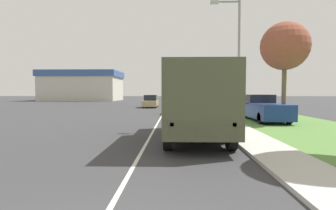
# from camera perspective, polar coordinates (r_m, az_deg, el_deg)

# --- Properties ---
(ground_plane) EXTENTS (180.00, 180.00, 0.00)m
(ground_plane) POSITION_cam_1_polar(r_m,az_deg,el_deg) (42.68, -0.02, 0.04)
(ground_plane) COLOR #38383A
(lane_centre_stripe) EXTENTS (0.12, 120.00, 0.00)m
(lane_centre_stripe) POSITION_cam_1_polar(r_m,az_deg,el_deg) (42.68, -0.02, 0.04)
(lane_centre_stripe) COLOR silver
(lane_centre_stripe) RESTS_ON ground
(sidewalk_right) EXTENTS (1.80, 120.00, 0.12)m
(sidewalk_right) POSITION_cam_1_polar(r_m,az_deg,el_deg) (42.79, 6.01, 0.11)
(sidewalk_right) COLOR beige
(sidewalk_right) RESTS_ON ground
(grass_strip_right) EXTENTS (7.00, 120.00, 0.02)m
(grass_strip_right) POSITION_cam_1_polar(r_m,az_deg,el_deg) (43.36, 11.82, 0.03)
(grass_strip_right) COLOR #56843D
(grass_strip_right) RESTS_ON ground
(military_truck) EXTENTS (2.58, 7.23, 3.17)m
(military_truck) POSITION_cam_1_polar(r_m,az_deg,el_deg) (11.48, 5.90, 0.94)
(military_truck) COLOR #606647
(military_truck) RESTS_ON ground
(car_nearest_ahead) EXTENTS (1.73, 4.48, 1.43)m
(car_nearest_ahead) POSITION_cam_1_polar(r_m,az_deg,el_deg) (24.83, 2.24, -0.49)
(car_nearest_ahead) COLOR tan
(car_nearest_ahead) RESTS_ON ground
(car_second_ahead) EXTENTS (1.87, 4.89, 1.69)m
(car_second_ahead) POSITION_cam_1_polar(r_m,az_deg,el_deg) (35.87, -3.80, 0.70)
(car_second_ahead) COLOR tan
(car_second_ahead) RESTS_ON ground
(car_third_ahead) EXTENTS (1.85, 4.28, 1.72)m
(car_third_ahead) POSITION_cam_1_polar(r_m,az_deg,el_deg) (45.39, 2.75, 1.17)
(car_third_ahead) COLOR silver
(car_third_ahead) RESTS_ON ground
(pickup_truck) EXTENTS (2.08, 5.61, 1.88)m
(pickup_truck) POSITION_cam_1_polar(r_m,az_deg,el_deg) (20.34, 20.14, -0.70)
(pickup_truck) COLOR navy
(pickup_truck) RESTS_ON grass_strip_right
(lamp_post) EXTENTS (1.69, 0.24, 7.15)m
(lamp_post) POSITION_cam_1_polar(r_m,az_deg,el_deg) (15.43, 14.44, 11.22)
(lamp_post) COLOR gray
(lamp_post) RESTS_ON sidewalk_right
(tree_mid_right) EXTENTS (3.18, 3.18, 6.72)m
(tree_mid_right) POSITION_cam_1_polar(r_m,az_deg,el_deg) (19.46, 24.09, 11.54)
(tree_mid_right) COLOR brown
(tree_mid_right) RESTS_ON grass_strip_right
(building_distant) EXTENTS (18.26, 12.17, 7.13)m
(building_distant) POSITION_cam_1_polar(r_m,az_deg,el_deg) (67.93, -18.04, 3.99)
(building_distant) COLOR beige
(building_distant) RESTS_ON ground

